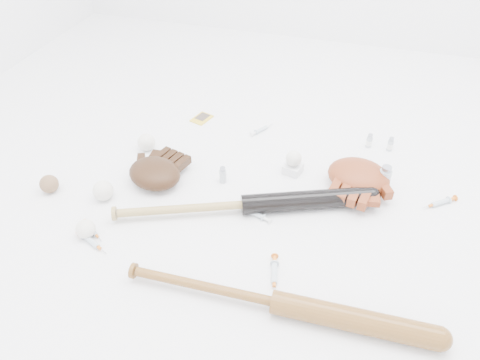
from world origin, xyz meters
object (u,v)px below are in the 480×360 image
(glove_dark, at_px, (155,173))
(pedestal, at_px, (293,169))
(bat_wood, at_px, (275,302))
(bat_dark, at_px, (245,205))

(glove_dark, bearing_deg, pedestal, 39.22)
(bat_wood, xyz_separation_m, pedestal, (-0.08, 0.64, -0.02))
(bat_dark, xyz_separation_m, glove_dark, (-0.37, 0.06, 0.01))
(bat_dark, height_order, pedestal, bat_dark)
(pedestal, bearing_deg, bat_dark, -113.16)
(bat_wood, xyz_separation_m, glove_dark, (-0.57, 0.43, 0.01))
(pedestal, bearing_deg, glove_dark, -156.55)
(glove_dark, bearing_deg, bat_dark, 6.54)
(glove_dark, xyz_separation_m, pedestal, (0.49, 0.21, -0.03))
(bat_dark, distance_m, pedestal, 0.30)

